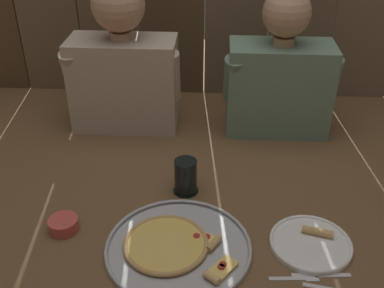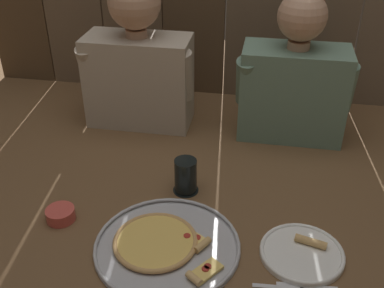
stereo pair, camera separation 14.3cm
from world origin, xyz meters
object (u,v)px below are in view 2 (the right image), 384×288
(pizza_tray, at_px, (164,244))
(dipping_bowl, at_px, (60,214))
(dinner_plate, at_px, (302,252))
(diner_right, at_px, (295,75))
(drinking_glass, at_px, (186,176))
(diner_left, at_px, (138,58))

(pizza_tray, bearing_deg, dipping_bowl, 169.83)
(dinner_plate, relative_size, diner_right, 0.41)
(pizza_tray, relative_size, drinking_glass, 3.51)
(pizza_tray, relative_size, dipping_bowl, 4.73)
(pizza_tray, xyz_separation_m, diner_left, (-0.26, 0.70, 0.27))
(dinner_plate, distance_m, dipping_bowl, 0.71)
(pizza_tray, distance_m, diner_right, 0.82)
(diner_right, bearing_deg, pizza_tray, -115.78)
(pizza_tray, bearing_deg, diner_left, 110.24)
(dinner_plate, xyz_separation_m, diner_right, (-0.04, 0.67, 0.24))
(pizza_tray, height_order, diner_left, diner_left)
(diner_left, distance_m, diner_right, 0.60)
(pizza_tray, xyz_separation_m, dipping_bowl, (-0.33, 0.06, 0.01))
(dipping_bowl, distance_m, diner_right, 0.96)
(dinner_plate, relative_size, drinking_glass, 1.98)
(pizza_tray, distance_m, dinner_plate, 0.38)
(dinner_plate, height_order, drinking_glass, drinking_glass)
(drinking_glass, bearing_deg, diner_left, 121.68)
(dinner_plate, height_order, diner_left, diner_left)
(pizza_tray, relative_size, diner_left, 0.69)
(dinner_plate, height_order, dipping_bowl, dipping_bowl)
(dipping_bowl, xyz_separation_m, diner_left, (0.07, 0.64, 0.26))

